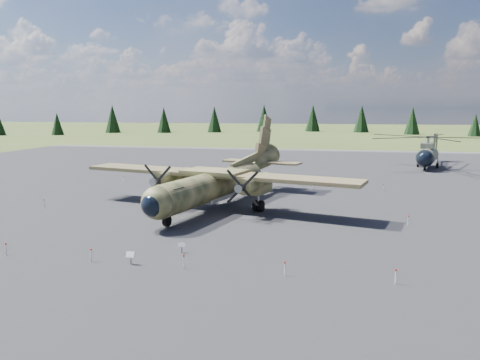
# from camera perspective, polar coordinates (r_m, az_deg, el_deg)

# --- Properties ---
(ground) EXTENTS (500.00, 500.00, 0.00)m
(ground) POSITION_cam_1_polar(r_m,az_deg,el_deg) (41.39, -3.50, -4.42)
(ground) COLOR #515B28
(ground) RESTS_ON ground
(apron) EXTENTS (120.00, 120.00, 0.04)m
(apron) POSITION_cam_1_polar(r_m,az_deg,el_deg) (50.89, -0.53, -1.92)
(apron) COLOR #525256
(apron) RESTS_ON ground
(transport_plane) EXTENTS (27.81, 24.91, 9.22)m
(transport_plane) POSITION_cam_1_polar(r_m,az_deg,el_deg) (44.97, -2.51, 0.08)
(transport_plane) COLOR #353C20
(transport_plane) RESTS_ON ground
(helicopter_near) EXTENTS (24.65, 25.45, 5.11)m
(helicopter_near) POSITION_cam_1_polar(r_m,az_deg,el_deg) (79.13, 21.96, 3.92)
(helicopter_near) COLOR #67675A
(helicopter_near) RESTS_ON ground
(info_placard_left) EXTENTS (0.52, 0.23, 0.81)m
(info_placard_left) POSITION_cam_1_polar(r_m,az_deg,el_deg) (29.54, -13.22, -8.99)
(info_placard_left) COLOR gray
(info_placard_left) RESTS_ON ground
(info_placard_right) EXTENTS (0.49, 0.32, 0.72)m
(info_placard_right) POSITION_cam_1_polar(r_m,az_deg,el_deg) (31.22, -7.15, -7.97)
(info_placard_right) COLOR gray
(info_placard_right) RESTS_ON ground
(barrier_fence) EXTENTS (33.12, 29.62, 0.85)m
(barrier_fence) POSITION_cam_1_polar(r_m,az_deg,el_deg) (41.32, -4.16, -3.73)
(barrier_fence) COLOR white
(barrier_fence) RESTS_ON ground
(treeline) EXTENTS (308.83, 314.08, 10.96)m
(treeline) POSITION_cam_1_polar(r_m,az_deg,el_deg) (46.43, 11.73, 3.05)
(treeline) COLOR black
(treeline) RESTS_ON ground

